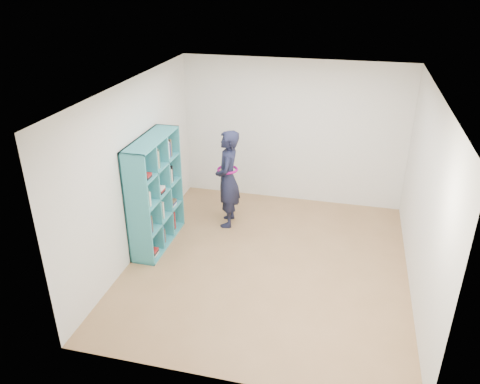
# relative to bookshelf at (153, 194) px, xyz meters

# --- Properties ---
(floor) EXTENTS (4.50, 4.50, 0.00)m
(floor) POSITION_rel_bookshelf_xyz_m (1.83, -0.18, -0.85)
(floor) COLOR olive
(floor) RESTS_ON ground
(ceiling) EXTENTS (4.50, 4.50, 0.00)m
(ceiling) POSITION_rel_bookshelf_xyz_m (1.83, -0.18, 1.75)
(ceiling) COLOR white
(ceiling) RESTS_ON wall_back
(wall_left) EXTENTS (0.02, 4.50, 2.60)m
(wall_left) POSITION_rel_bookshelf_xyz_m (-0.17, -0.18, 0.45)
(wall_left) COLOR white
(wall_left) RESTS_ON floor
(wall_right) EXTENTS (0.02, 4.50, 2.60)m
(wall_right) POSITION_rel_bookshelf_xyz_m (3.83, -0.18, 0.45)
(wall_right) COLOR white
(wall_right) RESTS_ON floor
(wall_back) EXTENTS (4.00, 0.02, 2.60)m
(wall_back) POSITION_rel_bookshelf_xyz_m (1.83, 2.07, 0.45)
(wall_back) COLOR white
(wall_back) RESTS_ON floor
(wall_front) EXTENTS (4.00, 0.02, 2.60)m
(wall_front) POSITION_rel_bookshelf_xyz_m (1.83, -2.43, 0.45)
(wall_front) COLOR white
(wall_front) RESTS_ON floor
(bookshelf) EXTENTS (0.38, 1.31, 1.75)m
(bookshelf) POSITION_rel_bookshelf_xyz_m (0.00, 0.00, 0.00)
(bookshelf) COLOR teal
(bookshelf) RESTS_ON floor
(person) EXTENTS (0.48, 0.66, 1.66)m
(person) POSITION_rel_bookshelf_xyz_m (0.94, 0.86, -0.02)
(person) COLOR black
(person) RESTS_ON floor
(smartphone) EXTENTS (0.03, 0.09, 0.14)m
(smartphone) POSITION_rel_bookshelf_xyz_m (0.80, 0.93, 0.09)
(smartphone) COLOR silver
(smartphone) RESTS_ON person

